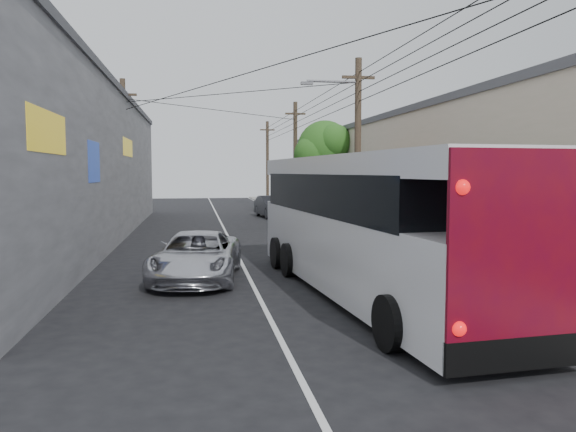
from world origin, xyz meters
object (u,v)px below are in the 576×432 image
parked_suv (318,219)px  parked_car_far (272,207)px  parked_car_mid (300,212)px  pedestrian_near (394,227)px  coach_bus (365,224)px  pedestrian_far (397,223)px  jeepney (197,256)px

parked_suv → parked_car_far: bearing=97.7°
parked_car_far → parked_car_mid: bearing=-90.4°
parked_car_far → pedestrian_near: size_ratio=2.76×
coach_bus → pedestrian_far: (4.39, 9.37, -0.90)m
parked_car_mid → pedestrian_near: size_ratio=2.83×
jeepney → parked_car_mid: (6.19, 16.09, 0.10)m
jeepney → pedestrian_near: bearing=40.1°
coach_bus → pedestrian_near: 8.76m
parked_car_mid → pedestrian_far: (2.59, -9.51, 0.18)m
jeepney → coach_bus: bearing=-24.6°
parked_suv → parked_car_far: parked_suv is taller
coach_bus → jeepney: bearing=143.0°
pedestrian_near → coach_bus: bearing=69.0°
parked_car_mid → parked_car_far: parked_car_mid is taller
pedestrian_near → parked_car_far: bearing=-77.2°
parked_suv → jeepney: bearing=-115.4°
parked_car_mid → parked_car_far: (-0.80, 6.54, -0.05)m
parked_car_far → coach_bus: bearing=-99.7°
parked_car_mid → parked_car_far: bearing=94.6°
parked_car_mid → pedestrian_far: size_ratio=2.73×
jeepney → parked_suv: parked_suv is taller
parked_car_far → jeepney: bearing=-110.8°
parked_suv → pedestrian_far: size_ratio=3.17×
parked_car_mid → parked_suv: bearing=-92.3°
coach_bus → parked_suv: bearing=77.9°
parked_car_far → pedestrian_far: 16.40m
coach_bus → pedestrian_far: 10.38m
coach_bus → parked_suv: (1.80, 13.89, -1.09)m
parked_suv → pedestrian_far: pedestrian_far is taller
parked_car_mid → pedestrian_far: bearing=-77.1°
pedestrian_near → pedestrian_far: pedestrian_far is taller
parked_suv → parked_car_mid: (0.00, 4.98, 0.01)m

